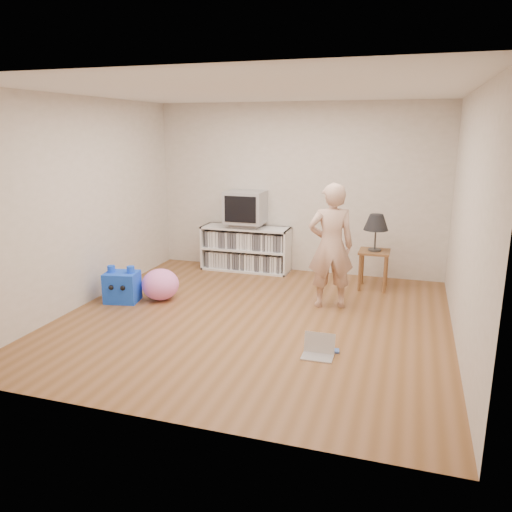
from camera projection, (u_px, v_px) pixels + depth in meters
The scene contains 13 objects.
ground at pixel (253, 319), 5.94m from camera, with size 4.50×4.50×0.00m, color brown.
walls at pixel (253, 211), 5.62m from camera, with size 4.52×4.52×2.60m.
ceiling at pixel (253, 90), 5.30m from camera, with size 4.50×4.50×0.01m, color white.
media_unit at pixel (246, 248), 7.96m from camera, with size 1.40×0.45×0.70m.
dvd_deck at pixel (246, 225), 7.85m from camera, with size 0.45×0.35×0.07m, color gray.
crt_tv at pixel (246, 207), 7.78m from camera, with size 0.60×0.53×0.50m.
side_table at pixel (374, 260), 7.00m from camera, with size 0.42×0.42×0.55m.
table_lamp at pixel (376, 223), 6.87m from camera, with size 0.34×0.34×0.52m.
person at pixel (331, 246), 6.19m from camera, with size 0.57×0.38×1.58m, color #D3A890.
laptop at pixel (318, 350), 4.98m from camera, with size 0.31×0.25×0.21m.
playing_cards at pixel (336, 351), 5.07m from camera, with size 0.07×0.09×0.02m, color #476ABD.
plush_blue at pixel (122, 286), 6.51m from camera, with size 0.47×0.41×0.48m.
plush_pink at pixel (160, 284), 6.59m from camera, with size 0.49×0.49×0.41m, color #FF7DD7.
Camera 1 is at (1.70, -5.30, 2.20)m, focal length 35.00 mm.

